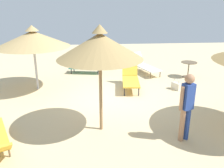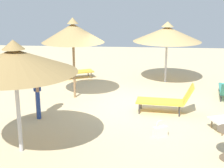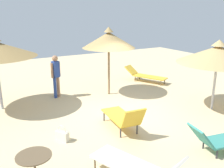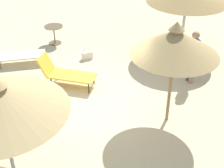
% 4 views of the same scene
% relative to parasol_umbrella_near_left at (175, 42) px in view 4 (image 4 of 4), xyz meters
% --- Properties ---
extents(ground, '(24.00, 24.00, 0.10)m').
position_rel_parasol_umbrella_near_left_xyz_m(ground, '(-0.46, -1.96, -2.41)').
color(ground, beige).
extents(parasol_umbrella_near_left, '(2.22, 2.22, 2.90)m').
position_rel_parasol_umbrella_near_left_xyz_m(parasol_umbrella_near_left, '(0.00, 0.00, 0.00)').
color(parasol_umbrella_near_left, olive).
rests_on(parasol_umbrella_near_left, ground).
extents(lounge_chair_near_right, '(1.32, 2.20, 0.88)m').
position_rel_parasol_umbrella_near_left_xyz_m(lounge_chair_near_right, '(-2.39, -5.47, -1.97)').
color(lounge_chair_near_right, silver).
rests_on(lounge_chair_near_right, ground).
extents(lounge_chair_front, '(0.83, 1.85, 0.96)m').
position_rel_parasol_umbrella_near_left_xyz_m(lounge_chair_front, '(-1.34, -3.27, -1.92)').
color(lounge_chair_front, gold).
rests_on(lounge_chair_front, ground).
extents(person_standing_far_right, '(0.44, 0.30, 1.79)m').
position_rel_parasol_umbrella_near_left_xyz_m(person_standing_far_right, '(-2.11, 0.72, -1.33)').
color(person_standing_far_right, '#A57554').
rests_on(person_standing_far_right, ground).
extents(handbag, '(0.33, 0.42, 0.47)m').
position_rel_parasol_umbrella_near_left_xyz_m(handbag, '(-3.18, -2.95, -2.21)').
color(handbag, beige).
rests_on(handbag, ground).
extents(side_table_round, '(0.73, 0.73, 0.74)m').
position_rel_parasol_umbrella_near_left_xyz_m(side_table_round, '(-4.30, -4.53, -1.86)').
color(side_table_round, brown).
rests_on(side_table_round, ground).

